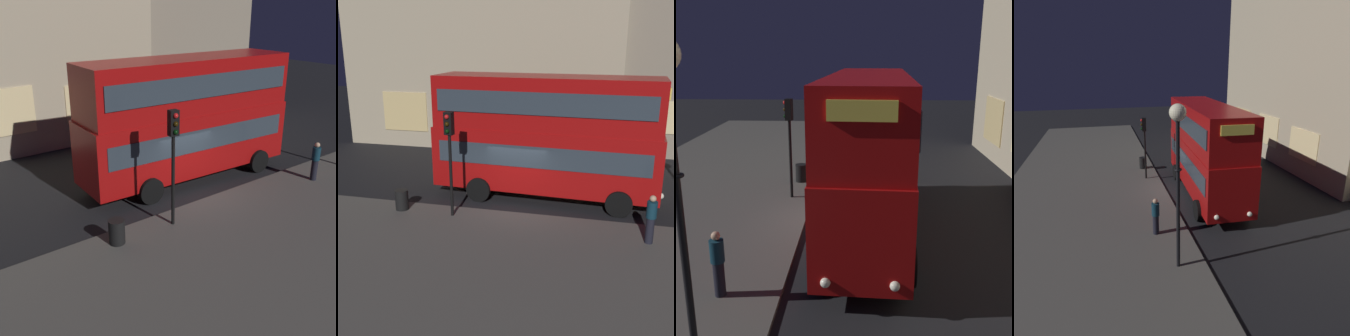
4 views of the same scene
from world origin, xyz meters
TOP-DOWN VIEW (x-y plane):
  - ground_plane at (0.00, 0.00)m, footprint 80.00×80.00m
  - sidewalk_slab at (0.00, -5.73)m, footprint 44.00×9.71m
  - building_with_clock at (-4.52, 12.66)m, footprint 17.54×8.43m
  - double_decker_bus at (1.02, 1.36)m, footprint 9.83×3.15m
  - traffic_light_near_kerb at (-2.15, -1.77)m, footprint 0.35×0.38m
  - pedestrian at (5.20, -2.38)m, footprint 0.35×0.35m
  - litter_bin at (-4.36, -1.66)m, footprint 0.54×0.54m

SIDE VIEW (x-z plane):
  - ground_plane at x=0.00m, z-range 0.00..0.00m
  - sidewalk_slab at x=0.00m, z-range 0.00..0.12m
  - litter_bin at x=-4.36m, z-range 0.12..0.94m
  - pedestrian at x=5.20m, z-range 0.15..1.87m
  - double_decker_bus at x=1.02m, z-range 0.32..5.65m
  - traffic_light_near_kerb at x=-2.15m, z-range 1.01..5.12m
  - building_with_clock at x=-4.52m, z-range 0.00..17.99m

